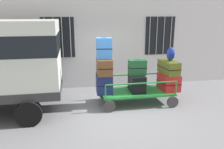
# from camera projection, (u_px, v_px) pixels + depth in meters

# --- Properties ---
(ground_plane) EXTENTS (40.00, 40.00, 0.00)m
(ground_plane) POSITION_uv_depth(u_px,v_px,m) (118.00, 111.00, 6.96)
(ground_plane) COLOR slate
(building_wall) EXTENTS (12.00, 0.38, 5.00)m
(building_wall) POSITION_uv_depth(u_px,v_px,m) (105.00, 23.00, 8.82)
(building_wall) COLOR silver
(building_wall) RESTS_ON ground
(luggage_cart) EXTENTS (2.38, 1.20, 0.42)m
(luggage_cart) POSITION_uv_depth(u_px,v_px,m) (137.00, 93.00, 7.48)
(luggage_cart) COLOR #1E722D
(luggage_cart) RESTS_ON ground
(cart_railing) EXTENTS (2.27, 1.06, 0.44)m
(cart_railing) POSITION_uv_depth(u_px,v_px,m) (137.00, 80.00, 7.37)
(cart_railing) COLOR #1E722D
(cart_railing) RESTS_ON luggage_cart
(suitcase_left_bottom) EXTENTS (0.51, 0.53, 0.62)m
(suitcase_left_bottom) POSITION_uv_depth(u_px,v_px,m) (104.00, 84.00, 7.20)
(suitcase_left_bottom) COLOR navy
(suitcase_left_bottom) RESTS_ON luggage_cart
(suitcase_left_middle) EXTENTS (0.48, 0.66, 0.50)m
(suitcase_left_middle) POSITION_uv_depth(u_px,v_px,m) (104.00, 67.00, 7.02)
(suitcase_left_middle) COLOR brown
(suitcase_left_middle) RESTS_ON suitcase_left_bottom
(suitcase_left_top) EXTENTS (0.49, 0.34, 0.65)m
(suitcase_left_top) POSITION_uv_depth(u_px,v_px,m) (104.00, 48.00, 6.88)
(suitcase_left_top) COLOR #3372C6
(suitcase_left_top) RESTS_ON suitcase_left_middle
(suitcase_midleft_bottom) EXTENTS (0.50, 0.75, 0.54)m
(suitcase_midleft_bottom) POSITION_uv_depth(u_px,v_px,m) (137.00, 83.00, 7.42)
(suitcase_midleft_bottom) COLOR black
(suitcase_midleft_bottom) RESTS_ON luggage_cart
(suitcase_midleft_middle) EXTENTS (0.59, 0.35, 0.50)m
(suitcase_midleft_middle) POSITION_uv_depth(u_px,v_px,m) (137.00, 67.00, 7.29)
(suitcase_midleft_middle) COLOR #194C28
(suitcase_midleft_middle) RESTS_ON suitcase_midleft_bottom
(suitcase_center_bottom) EXTENTS (0.58, 0.78, 0.53)m
(suitcase_center_bottom) POSITION_uv_depth(u_px,v_px,m) (169.00, 82.00, 7.54)
(suitcase_center_bottom) COLOR #B21E1E
(suitcase_center_bottom) RESTS_ON luggage_cart
(suitcase_center_middle) EXTENTS (0.48, 0.90, 0.44)m
(suitcase_center_middle) POSITION_uv_depth(u_px,v_px,m) (169.00, 67.00, 7.48)
(suitcase_center_middle) COLOR #4C5119
(suitcase_center_middle) RESTS_ON suitcase_center_bottom
(backpack) EXTENTS (0.27, 0.22, 0.44)m
(backpack) POSITION_uv_depth(u_px,v_px,m) (171.00, 54.00, 7.35)
(backpack) COLOR navy
(backpack) RESTS_ON suitcase_center_middle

